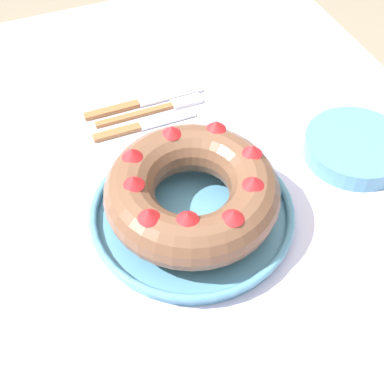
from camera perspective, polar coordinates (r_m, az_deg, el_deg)
The scene contains 7 objects.
dining_table at distance 0.86m, azimuth -0.78°, elevation -7.20°, with size 1.30×1.01×0.73m.
serving_dish at distance 0.79m, azimuth 0.00°, elevation -2.34°, with size 0.30×0.30×0.03m.
bundt_cake at distance 0.75m, azimuth 0.00°, elevation 0.05°, with size 0.25×0.25×0.08m.
fork at distance 0.97m, azimuth -3.68°, elevation 8.82°, with size 0.02×0.20×0.01m.
serving_knife at distance 0.98m, azimuth -5.95°, elevation 9.31°, with size 0.02×0.22×0.01m.
cake_knife at distance 0.94m, azimuth -5.78°, elevation 6.90°, with size 0.02×0.18×0.01m.
side_bowl at distance 0.92m, azimuth 17.02°, elevation 4.57°, with size 0.17×0.17×0.03m, color #518EB2.
Camera 1 is at (0.45, -0.17, 1.37)m, focal length 50.00 mm.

